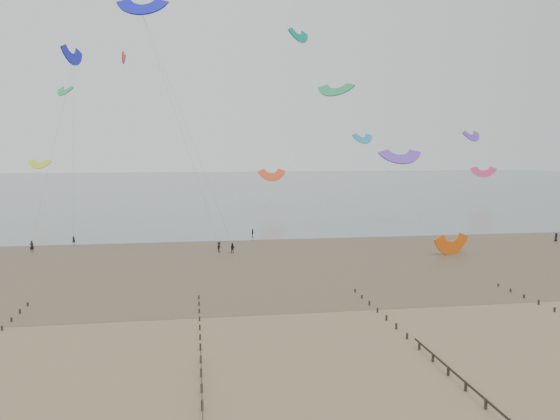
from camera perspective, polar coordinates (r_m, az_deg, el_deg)
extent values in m
plane|color=brown|center=(52.63, 7.42, -12.07)|extent=(500.00, 500.00, 0.00)
plane|color=#475654|center=(248.82, -5.60, 2.56)|extent=(500.00, 500.00, 0.00)
plane|color=#473A28|center=(85.70, 0.83, -4.77)|extent=(500.00, 500.00, 0.00)
ellipsoid|color=slate|center=(71.91, -11.75, -7.09)|extent=(23.60, 14.36, 0.01)
ellipsoid|color=slate|center=(91.30, 7.97, -4.14)|extent=(33.64, 18.32, 0.01)
ellipsoid|color=slate|center=(93.07, -24.89, -4.48)|extent=(26.95, 14.22, 0.01)
cube|color=black|center=(57.33, -27.06, -10.94)|extent=(0.16, 0.16, 0.54)
cube|color=black|center=(59.73, -26.26, -10.23)|extent=(0.16, 0.16, 0.51)
cube|color=black|center=(62.15, -25.53, -9.57)|extent=(0.16, 0.16, 0.48)
cube|color=black|center=(64.58, -24.86, -8.96)|extent=(0.16, 0.16, 0.45)
cube|color=black|center=(37.31, -8.13, -19.59)|extent=(0.16, 0.16, 0.74)
cube|color=black|center=(39.69, -8.19, -17.95)|extent=(0.16, 0.16, 0.71)
cube|color=black|center=(42.11, -8.24, -16.49)|extent=(0.16, 0.16, 0.68)
cube|color=black|center=(44.55, -8.28, -15.19)|extent=(0.16, 0.16, 0.65)
cube|color=black|center=(47.02, -8.32, -14.03)|extent=(0.16, 0.16, 0.62)
cube|color=black|center=(49.50, -8.35, -12.99)|extent=(0.16, 0.16, 0.59)
cube|color=black|center=(51.99, -8.38, -12.04)|extent=(0.16, 0.16, 0.57)
cube|color=black|center=(54.50, -8.41, -11.19)|extent=(0.16, 0.16, 0.54)
cube|color=black|center=(57.02, -8.43, -10.40)|extent=(0.16, 0.16, 0.51)
cube|color=black|center=(59.55, -8.46, -9.69)|extent=(0.16, 0.16, 0.48)
cube|color=black|center=(62.09, -8.48, -9.03)|extent=(0.16, 0.16, 0.45)
cube|color=black|center=(39.41, 20.71, -18.45)|extent=(0.16, 0.16, 0.77)
cube|color=black|center=(41.51, 18.84, -17.08)|extent=(0.16, 0.16, 0.74)
cube|color=black|center=(43.67, 17.17, -15.84)|extent=(0.16, 0.16, 0.71)
cube|color=black|center=(45.88, 15.69, -14.70)|extent=(0.16, 0.16, 0.68)
cube|color=black|center=(48.13, 14.35, -13.66)|extent=(0.16, 0.16, 0.65)
cube|color=black|center=(50.42, 13.14, -12.71)|extent=(0.16, 0.16, 0.62)
cube|color=black|center=(52.74, 12.05, -11.83)|extent=(0.16, 0.16, 0.59)
cube|color=black|center=(55.09, 11.06, -11.03)|extent=(0.16, 0.16, 0.57)
cube|color=black|center=(57.46, 10.15, -10.29)|extent=(0.16, 0.16, 0.54)
cube|color=black|center=(59.86, 9.32, -9.60)|extent=(0.16, 0.16, 0.51)
cube|color=black|center=(62.27, 8.56, -8.97)|extent=(0.16, 0.16, 0.48)
cube|color=black|center=(64.70, 7.85, -8.38)|extent=(0.16, 0.16, 0.45)
cube|color=black|center=(63.36, 26.76, -9.29)|extent=(0.16, 0.16, 0.57)
cube|color=black|center=(65.44, 25.41, -8.75)|extent=(0.16, 0.16, 0.54)
cube|color=black|center=(67.55, 24.14, -8.23)|extent=(0.16, 0.16, 0.51)
cube|color=black|center=(69.70, 22.96, -7.75)|extent=(0.16, 0.16, 0.48)
cube|color=black|center=(71.88, 21.85, -7.29)|extent=(0.16, 0.16, 0.45)
imported|color=black|center=(97.23, -24.51, -3.46)|extent=(0.70, 0.47, 1.86)
imported|color=black|center=(110.55, 26.89, -2.53)|extent=(0.65, 0.84, 1.54)
imported|color=black|center=(87.67, -4.97, -3.99)|extent=(0.87, 0.72, 1.66)
imported|color=black|center=(102.22, -20.76, -2.95)|extent=(0.56, 0.38, 1.49)
imported|color=black|center=(103.12, -2.89, -2.43)|extent=(0.45, 0.96, 1.59)
imported|color=black|center=(88.78, -6.37, -3.87)|extent=(1.12, 1.26, 1.70)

